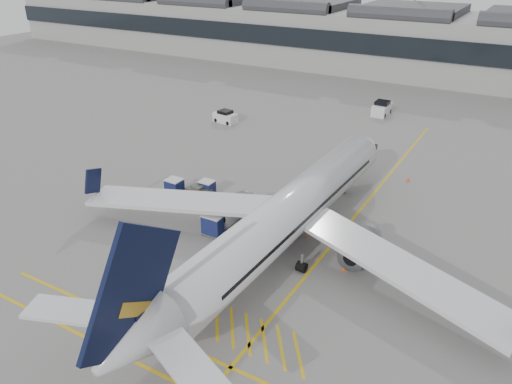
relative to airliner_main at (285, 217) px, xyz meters
The scene contains 16 objects.
ground 8.14m from the airliner_main, 157.83° to the right, with size 220.00×220.00×0.00m, color gray.
terminal 69.51m from the airliner_main, 95.75° to the left, with size 200.00×20.45×12.40m.
apron_markings 8.39m from the airliner_main, 66.97° to the left, with size 0.25×60.00×0.01m, color gold.
airliner_main is the anchor object (origin of this frame).
belt_loader 7.01m from the airliner_main, 98.84° to the left, with size 4.42×2.25×1.75m.
baggage_cart_a 3.34m from the airliner_main, 118.50° to the left, with size 2.32×2.09×2.05m.
baggage_cart_b 6.73m from the airliner_main, behind, with size 1.88×1.55×1.98m.
baggage_cart_c 12.53m from the airliner_main, 155.62° to the left, with size 1.53×1.26×1.59m.
baggage_cart_d 14.63m from the airliner_main, 166.00° to the left, with size 1.72×1.44×1.76m.
ramp_agent_a 3.80m from the airliner_main, 75.01° to the left, with size 0.67×0.44×1.83m, color #F2580C.
ramp_agent_b 4.04m from the airliner_main, 125.57° to the left, with size 0.96×0.75×1.97m, color #FF4C0D.
pushback_tug 12.72m from the airliner_main, 159.63° to the left, with size 2.52×1.74×1.32m.
safety_cone_nose 19.38m from the airliner_main, 74.05° to the left, with size 0.37×0.37×0.51m, color #F24C0A.
safety_cone_engine 5.98m from the airliner_main, ahead, with size 0.40×0.40×0.56m, color #F24C0A.
service_van_left 33.78m from the airliner_main, 131.39° to the left, with size 3.61×2.20×1.74m.
service_van_mid 40.14m from the airliner_main, 96.22° to the left, with size 2.05×4.01×2.05m.
Camera 1 is at (22.23, -28.11, 22.38)m, focal length 35.00 mm.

